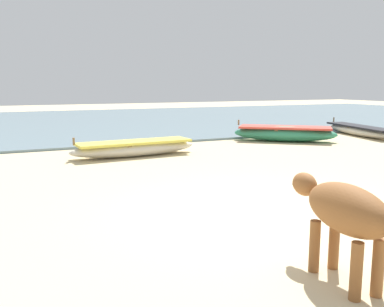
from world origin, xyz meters
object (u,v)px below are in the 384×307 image
at_px(fishing_boat_2, 360,130).
at_px(fishing_boat_4, 135,148).
at_px(fishing_boat_1, 285,133).
at_px(cow_adult_brown, 343,211).

distance_m(fishing_boat_2, fishing_boat_4, 9.85).
xyz_separation_m(fishing_boat_1, fishing_boat_4, (-5.98, -0.83, -0.05)).
distance_m(fishing_boat_1, fishing_boat_4, 6.03).
bearing_deg(cow_adult_brown, fishing_boat_2, -40.42).
xyz_separation_m(fishing_boat_2, cow_adult_brown, (-10.26, -9.52, 0.54)).
bearing_deg(cow_adult_brown, fishing_boat_4, 3.70).
bearing_deg(fishing_boat_1, fishing_boat_2, -138.86).
bearing_deg(fishing_boat_4, cow_adult_brown, 83.61).
height_order(fishing_boat_2, fishing_boat_4, fishing_boat_4).
bearing_deg(fishing_boat_2, fishing_boat_1, 103.99).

